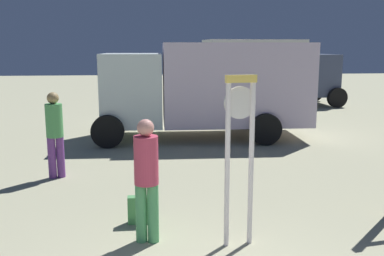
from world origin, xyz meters
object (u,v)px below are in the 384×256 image
object	(u,v)px
backpack	(139,210)
box_truck_near	(209,85)
person_near_clock	(146,175)
box_truck_far	(266,70)
person_distant	(55,131)
standing_clock	(240,143)

from	to	relation	value
backpack	box_truck_near	xyz separation A→B (m)	(2.03, 6.47, 1.37)
person_near_clock	box_truck_far	bearing A→B (deg)	68.36
box_truck_far	person_distant	bearing A→B (deg)	-124.71
box_truck_far	backpack	bearing A→B (deg)	-113.11
standing_clock	person_distant	xyz separation A→B (m)	(-3.14, 3.51, -0.44)
person_distant	box_truck_far	world-z (taller)	box_truck_far
box_truck_near	box_truck_far	xyz separation A→B (m)	(3.71, 6.97, 0.07)
person_near_clock	box_truck_far	world-z (taller)	box_truck_far
person_near_clock	box_truck_near	world-z (taller)	box_truck_near
standing_clock	box_truck_far	xyz separation A→B (m)	(4.34, 14.32, 0.20)
person_near_clock	person_distant	distance (m)	3.81
person_near_clock	box_truck_near	distance (m)	7.42
standing_clock	person_distant	world-z (taller)	standing_clock
standing_clock	backpack	xyz separation A→B (m)	(-1.39, 0.88, -1.24)
person_near_clock	standing_clock	bearing A→B (deg)	-9.38
standing_clock	person_distant	bearing A→B (deg)	131.83
standing_clock	person_near_clock	size ratio (longest dim) A/B	1.34
box_truck_near	person_distant	bearing A→B (deg)	-134.52
person_distant	box_truck_near	bearing A→B (deg)	45.48
person_near_clock	backpack	xyz separation A→B (m)	(-0.13, 0.68, -0.77)
box_truck_near	box_truck_far	size ratio (longest dim) A/B	0.99
standing_clock	box_truck_near	size ratio (longest dim) A/B	0.37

